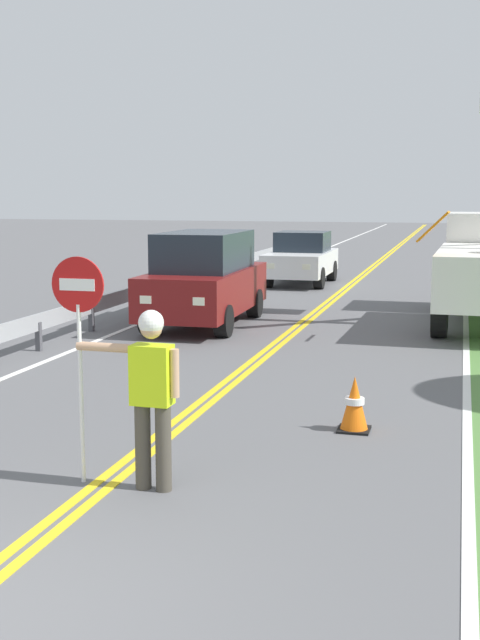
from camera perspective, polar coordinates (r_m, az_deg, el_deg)
The scene contains 10 objects.
centerline_yellow_left at distance 24.97m, azimuth 6.93°, elevation 1.99°, with size 0.11×110.00×0.01m, color yellow.
centerline_yellow_right at distance 24.94m, azimuth 7.34°, elevation 1.98°, with size 0.11×110.00×0.01m, color yellow.
edge_line_right at distance 24.72m, azimuth 15.43°, elevation 1.67°, with size 0.12×110.00×0.01m, color silver.
edge_line_left at distance 25.70m, azimuth -0.84°, elevation 2.25°, with size 0.12×110.00×0.01m, color silver.
flagger_worker at distance 8.16m, azimuth -6.21°, elevation -4.73°, with size 1.09×0.25×1.83m.
stop_sign_paddle at distance 8.35m, azimuth -11.17°, elevation 0.10°, with size 0.56×0.04×2.33m.
oncoming_suv_nearest at distance 18.37m, azimuth -2.47°, elevation 2.92°, with size 1.99×4.64×2.10m.
oncoming_sedan_second at distance 26.94m, azimuth 4.30°, elevation 4.30°, with size 1.92×4.11×1.70m.
traffic_cone_lead at distance 10.38m, azimuth 7.97°, elevation -5.85°, with size 0.40×0.40×0.70m.
guardrail_left_shoulder at distance 20.97m, azimuth -6.32°, elevation 2.12°, with size 0.10×32.00×0.71m.
Camera 1 is at (3.44, -4.54, 2.95)m, focal length 45.96 mm.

